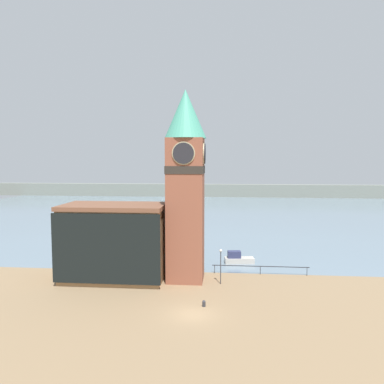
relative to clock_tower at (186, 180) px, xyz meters
name	(u,v)px	position (x,y,z in m)	size (l,w,h in m)	color
ground_plane	(192,314)	(1.70, -10.26, -12.08)	(160.00, 160.00, 0.00)	#846B4C
water	(214,210)	(1.70, 63.04, -12.08)	(160.00, 120.00, 0.00)	slate
far_shoreline	(217,190)	(1.70, 103.04, -9.58)	(180.00, 3.00, 5.00)	gray
pier_railing	(260,267)	(9.24, 2.79, -11.12)	(12.21, 0.08, 1.09)	#232328
clock_tower	(186,180)	(0.00, 0.00, 0.00)	(4.92, 4.92, 22.75)	brown
pier_building	(114,242)	(-8.65, -0.64, -7.47)	(12.46, 6.99, 9.18)	#9E754C
boat_near	(238,259)	(6.59, 7.91, -11.47)	(4.25, 2.05, 1.69)	#B7B2A8
mooring_bollard_near	(204,303)	(2.68, -8.27, -11.75)	(0.35, 0.35, 0.63)	#2D2D33
lamp_post	(221,260)	(4.25, -1.34, -9.19)	(0.32, 0.32, 4.16)	#2D2D33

